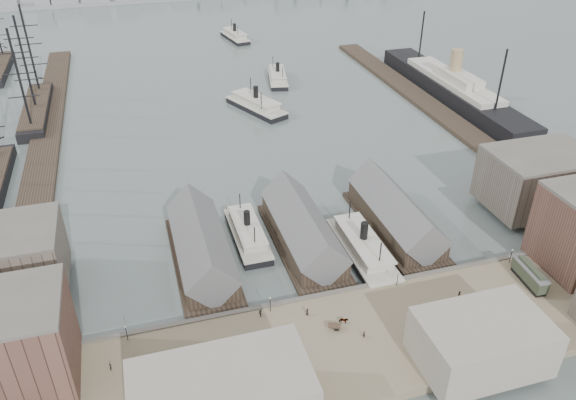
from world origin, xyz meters
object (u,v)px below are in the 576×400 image
object	(u,v)px
tram	(530,275)
horse_cart_center	(341,323)
ocean_steamer	(452,88)
horse_cart_left	(158,363)
horse_cart_right	(431,335)
ferry_docked_west	(248,233)

from	to	relation	value
tram	horse_cart_center	distance (m)	46.53
ocean_steamer	tram	world-z (taller)	ocean_steamer
horse_cart_left	horse_cart_right	world-z (taller)	horse_cart_left
tram	ocean_steamer	bearing A→B (deg)	71.53
ocean_steamer	horse_cart_center	xyz separation A→B (m)	(-94.03, -114.58, -1.56)
horse_cart_left	horse_cart_center	world-z (taller)	horse_cart_left
ocean_steamer	horse_cart_right	size ratio (longest dim) A/B	21.62
ocean_steamer	tram	distance (m)	123.40
horse_cart_right	horse_cart_center	bearing A→B (deg)	67.81
ocean_steamer	horse_cart_right	xyz separation A→B (m)	(-77.67, -123.23, -1.57)
horse_cart_left	horse_cart_center	distance (m)	37.71
ferry_docked_west	tram	xyz separation A→B (m)	(57.48, -38.06, 1.91)
tram	horse_cart_center	size ratio (longest dim) A/B	2.34
horse_cart_left	ocean_steamer	bearing A→B (deg)	-21.72
ocean_steamer	horse_cart_left	world-z (taller)	ocean_steamer
horse_cart_left	horse_cart_right	size ratio (longest dim) A/B	1.01
horse_cart_center	horse_cart_right	distance (m)	18.51
tram	horse_cart_right	bearing A→B (deg)	-158.59
tram	horse_cart_center	world-z (taller)	tram
ferry_docked_west	tram	distance (m)	68.96
ferry_docked_west	horse_cart_right	world-z (taller)	ferry_docked_west
horse_cart_left	horse_cart_right	distance (m)	54.74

